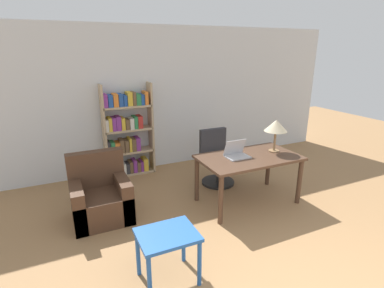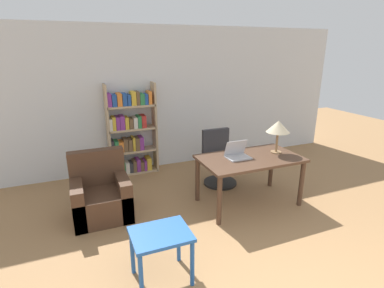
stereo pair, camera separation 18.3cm
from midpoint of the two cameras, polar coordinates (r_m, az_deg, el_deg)
The scene contains 8 objects.
wall_back at distance 5.85m, azimuth -7.88°, elevation 8.41°, with size 8.00×0.06×2.70m.
desk at distance 4.57m, azimuth 9.63°, elevation -3.52°, with size 1.50×0.86×0.75m.
laptop at distance 4.47m, azimuth 7.31°, elevation -1.75°, with size 0.34×0.25×0.25m.
table_lamp at distance 4.73m, azimuth 14.65°, elevation 3.28°, with size 0.35×0.35×0.50m.
office_chair at distance 5.27m, azimuth 3.70°, elevation -3.08°, with size 0.58×0.58×0.95m.
side_table_blue at distance 3.14m, azimuth -6.44°, elevation -18.05°, with size 0.58×0.47×0.55m.
armchair at distance 4.44m, azimuth -18.17°, elevation -9.80°, with size 0.77×0.72×0.91m.
bookshelf at distance 5.64m, azimuth -13.29°, elevation 1.86°, with size 0.90×0.28×1.70m.
Camera 1 is at (-1.77, -0.96, 2.29)m, focal length 28.00 mm.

